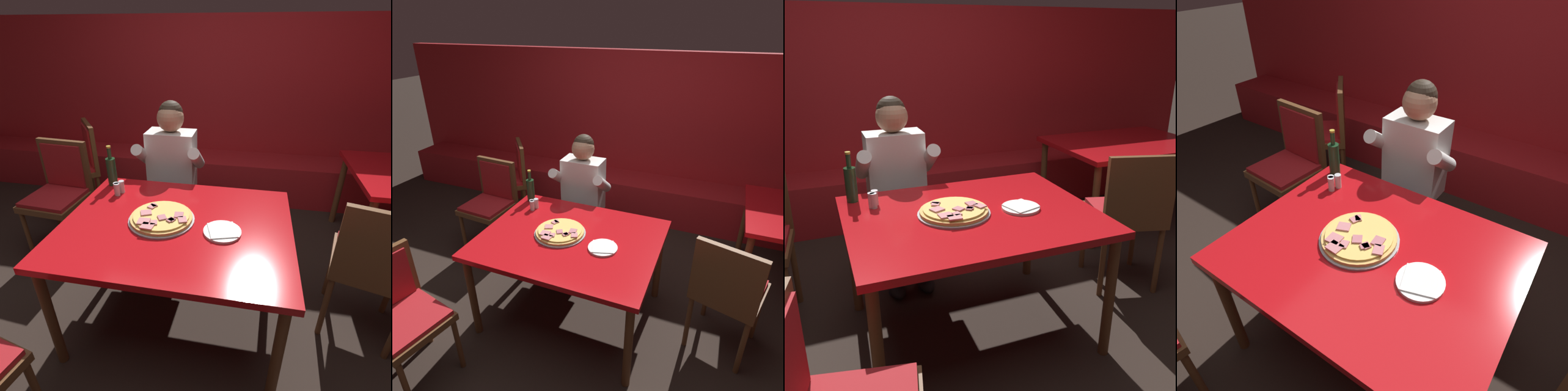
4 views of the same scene
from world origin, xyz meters
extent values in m
plane|color=black|center=(0.00, 0.00, 0.00)|extent=(24.00, 24.00, 0.00)
cube|color=#A3191E|center=(0.00, 2.18, 0.95)|extent=(6.80, 0.16, 1.90)
cube|color=#A3191E|center=(0.00, 1.86, 0.23)|extent=(6.46, 0.48, 0.46)
cylinder|color=brown|center=(-0.60, -0.46, 0.36)|extent=(0.06, 0.06, 0.71)
cylinder|color=brown|center=(0.60, -0.46, 0.36)|extent=(0.06, 0.06, 0.71)
cylinder|color=brown|center=(-0.60, 0.46, 0.36)|extent=(0.06, 0.06, 0.71)
cylinder|color=brown|center=(0.60, 0.46, 0.36)|extent=(0.06, 0.06, 0.71)
cube|color=#B20F14|center=(0.00, 0.00, 0.73)|extent=(1.32, 1.03, 0.04)
cylinder|color=#9E9EA3|center=(-0.09, 0.01, 0.76)|extent=(0.39, 0.39, 0.01)
cylinder|color=#DBA856|center=(-0.09, 0.01, 0.77)|extent=(0.37, 0.37, 0.02)
cylinder|color=#E5BC5B|center=(-0.09, 0.01, 0.78)|extent=(0.33, 0.33, 0.01)
cube|color=#B76670|center=(-0.08, -0.02, 0.79)|extent=(0.07, 0.07, 0.01)
cube|color=#C6757A|center=(-0.13, -0.12, 0.79)|extent=(0.07, 0.07, 0.01)
cube|color=#B76670|center=(-0.02, -0.04, 0.79)|extent=(0.05, 0.05, 0.01)
cube|color=#B76670|center=(-0.02, -0.03, 0.79)|extent=(0.05, 0.05, 0.01)
cube|color=#C6757A|center=(-0.17, 0.09, 0.79)|extent=(0.06, 0.06, 0.01)
cube|color=#C6757A|center=(-0.18, 0.01, 0.79)|extent=(0.08, 0.08, 0.01)
cube|color=#C6757A|center=(0.04, -0.02, 0.79)|extent=(0.07, 0.07, 0.01)
cube|color=#C6757A|center=(-0.11, -0.08, 0.79)|extent=(0.05, 0.06, 0.01)
cube|color=#C6757A|center=(-0.17, -0.08, 0.79)|extent=(0.07, 0.07, 0.01)
cube|color=#B76670|center=(0.01, 0.02, 0.79)|extent=(0.06, 0.07, 0.01)
cube|color=#C6757A|center=(-0.16, 0.11, 0.79)|extent=(0.05, 0.05, 0.01)
cylinder|color=white|center=(0.27, -0.05, 0.76)|extent=(0.21, 0.21, 0.01)
cube|color=white|center=(0.27, -0.05, 0.77)|extent=(0.19, 0.19, 0.01)
cylinder|color=#19381E|center=(-0.57, 0.41, 0.85)|extent=(0.07, 0.07, 0.20)
cylinder|color=#19381E|center=(-0.57, 0.41, 0.99)|extent=(0.03, 0.03, 0.08)
cylinder|color=#B29933|center=(-0.57, 0.41, 1.04)|extent=(0.03, 0.03, 0.01)
cylinder|color=silver|center=(-0.48, 0.27, 0.79)|extent=(0.04, 0.04, 0.07)
cylinder|color=#B23323|center=(-0.48, 0.27, 0.77)|extent=(0.03, 0.03, 0.04)
cylinder|color=silver|center=(-0.48, 0.27, 0.83)|extent=(0.04, 0.04, 0.01)
cylinder|color=silver|center=(-0.46, 0.31, 0.79)|extent=(0.04, 0.04, 0.07)
cylinder|color=silver|center=(-0.46, 0.31, 0.77)|extent=(0.03, 0.03, 0.04)
cylinder|color=silver|center=(-0.46, 0.31, 0.83)|extent=(0.04, 0.04, 0.01)
cylinder|color=silver|center=(-0.47, 0.26, 0.79)|extent=(0.04, 0.04, 0.07)
cylinder|color=#516B33|center=(-0.47, 0.26, 0.77)|extent=(0.03, 0.03, 0.04)
cylinder|color=silver|center=(-0.47, 0.26, 0.83)|extent=(0.04, 0.04, 0.01)
ellipsoid|color=black|center=(-0.34, 0.53, 0.04)|extent=(0.11, 0.24, 0.09)
ellipsoid|color=black|center=(-0.14, 0.53, 0.04)|extent=(0.11, 0.24, 0.09)
cylinder|color=#282833|center=(-0.34, 0.53, 0.23)|extent=(0.11, 0.11, 0.43)
cylinder|color=#282833|center=(-0.14, 0.53, 0.23)|extent=(0.11, 0.11, 0.43)
cube|color=#282833|center=(-0.24, 0.63, 0.51)|extent=(0.34, 0.40, 0.12)
cube|color=silver|center=(-0.24, 0.83, 0.78)|extent=(0.38, 0.22, 0.52)
cylinder|color=silver|center=(-0.46, 0.75, 0.86)|extent=(0.09, 0.30, 0.25)
cylinder|color=silver|center=(-0.02, 0.75, 0.86)|extent=(0.09, 0.30, 0.25)
sphere|color=tan|center=(-0.24, 0.83, 1.15)|extent=(0.21, 0.21, 0.21)
sphere|color=#2D2319|center=(-0.24, 0.84, 1.18)|extent=(0.19, 0.19, 0.19)
cylinder|color=brown|center=(-0.98, 0.30, 0.24)|extent=(0.04, 0.04, 0.47)
cylinder|color=brown|center=(-0.95, 0.68, 0.24)|extent=(0.04, 0.04, 0.47)
cube|color=#A3191E|center=(-0.90, -0.87, 0.71)|extent=(0.10, 0.36, 0.35)
cylinder|color=brown|center=(1.39, 0.28, 0.24)|extent=(0.04, 0.04, 0.47)
cylinder|color=brown|center=(1.02, 0.39, 0.24)|extent=(0.04, 0.04, 0.47)
cylinder|color=brown|center=(1.29, -0.08, 0.24)|extent=(0.04, 0.04, 0.47)
cylinder|color=brown|center=(0.92, 0.02, 0.24)|extent=(0.04, 0.04, 0.47)
cube|color=brown|center=(1.16, 0.15, 0.50)|extent=(0.54, 0.54, 0.05)
cube|color=#A3191E|center=(1.16, 0.15, 0.54)|extent=(0.50, 0.50, 0.03)
cube|color=brown|center=(1.10, -0.04, 0.74)|extent=(0.43, 0.16, 0.44)
cube|color=#A3191E|center=(1.11, -0.02, 0.74)|extent=(0.35, 0.12, 0.37)
cylinder|color=brown|center=(1.27, 0.62, 0.36)|extent=(0.06, 0.06, 0.71)
cylinder|color=brown|center=(1.27, 1.44, 0.36)|extent=(0.06, 0.06, 0.71)
cylinder|color=brown|center=(2.43, 1.44, 0.36)|extent=(0.06, 0.06, 0.71)
cube|color=#B20F14|center=(1.85, 1.03, 0.73)|extent=(1.27, 0.94, 0.04)
camera|label=1|loc=(0.39, -1.43, 1.73)|focal=28.00mm
camera|label=2|loc=(0.94, -1.97, 2.20)|focal=32.00mm
camera|label=3|loc=(-0.75, -2.02, 1.66)|focal=40.00mm
camera|label=4|loc=(0.66, -0.95, 1.92)|focal=32.00mm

